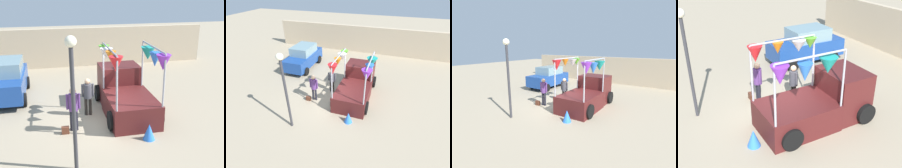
# 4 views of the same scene
# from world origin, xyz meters

# --- Properties ---
(ground_plane) EXTENTS (60.00, 60.00, 0.00)m
(ground_plane) POSITION_xyz_m (0.00, 0.00, 0.00)
(ground_plane) COLOR gray
(vendor_truck) EXTENTS (2.46, 4.16, 3.03)m
(vendor_truck) POSITION_xyz_m (1.31, 1.00, 0.90)
(vendor_truck) COLOR #4C1919
(vendor_truck) RESTS_ON ground
(parked_car) EXTENTS (1.88, 4.00, 1.88)m
(parked_car) POSITION_xyz_m (-3.89, 3.64, 0.94)
(parked_car) COLOR navy
(parked_car) RESTS_ON ground
(person_customer) EXTENTS (0.53, 0.34, 1.73)m
(person_customer) POSITION_xyz_m (-1.04, -0.42, 1.05)
(person_customer) COLOR black
(person_customer) RESTS_ON ground
(person_vendor) EXTENTS (0.53, 0.34, 1.62)m
(person_vendor) POSITION_xyz_m (-0.33, 0.83, 0.98)
(person_vendor) COLOR #2D2823
(person_vendor) RESTS_ON ground
(handbag) EXTENTS (0.28, 0.16, 0.28)m
(handbag) POSITION_xyz_m (-1.39, -0.62, 0.14)
(handbag) COLOR #592D1E
(handbag) RESTS_ON ground
(street_lamp) EXTENTS (0.32, 0.32, 4.04)m
(street_lamp) POSITION_xyz_m (-1.21, -2.89, 2.63)
(street_lamp) COLOR #333338
(street_lamp) RESTS_ON ground
(brick_boundary_wall) EXTENTS (18.00, 0.36, 2.60)m
(brick_boundary_wall) POSITION_xyz_m (0.00, 8.76, 1.30)
(brick_boundary_wall) COLOR tan
(brick_boundary_wall) RESTS_ON ground
(folded_kite_bundle_azure) EXTENTS (0.62, 0.62, 0.60)m
(folded_kite_bundle_azure) POSITION_xyz_m (1.52, -1.69, 0.30)
(folded_kite_bundle_azure) COLOR blue
(folded_kite_bundle_azure) RESTS_ON ground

